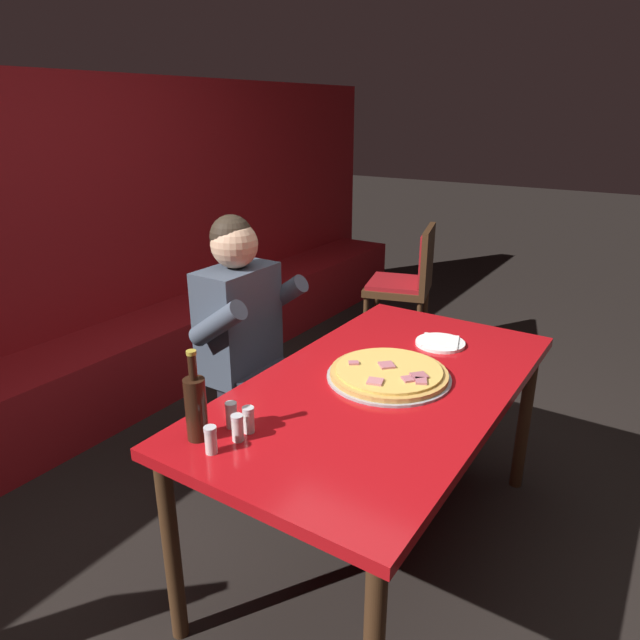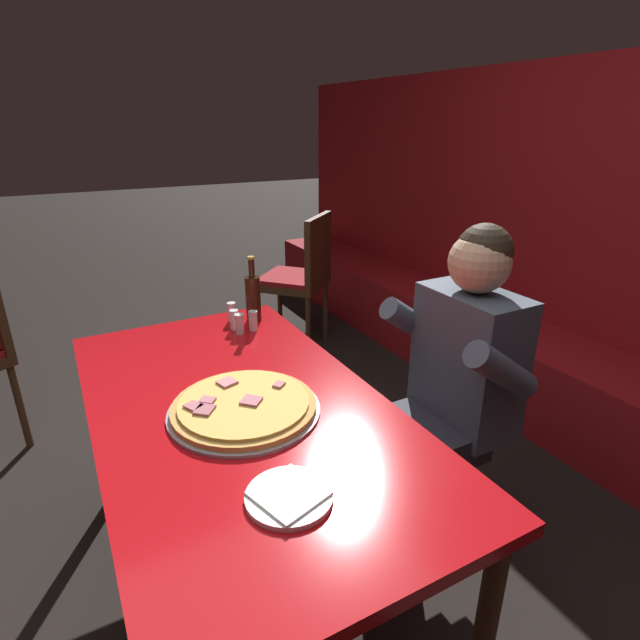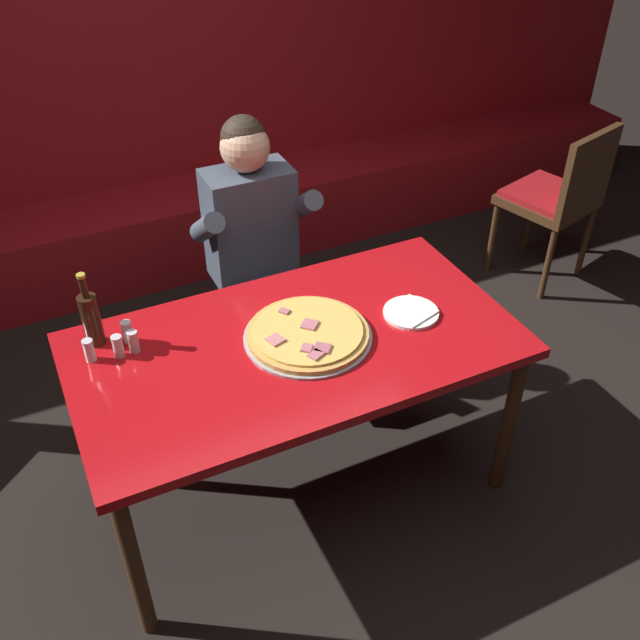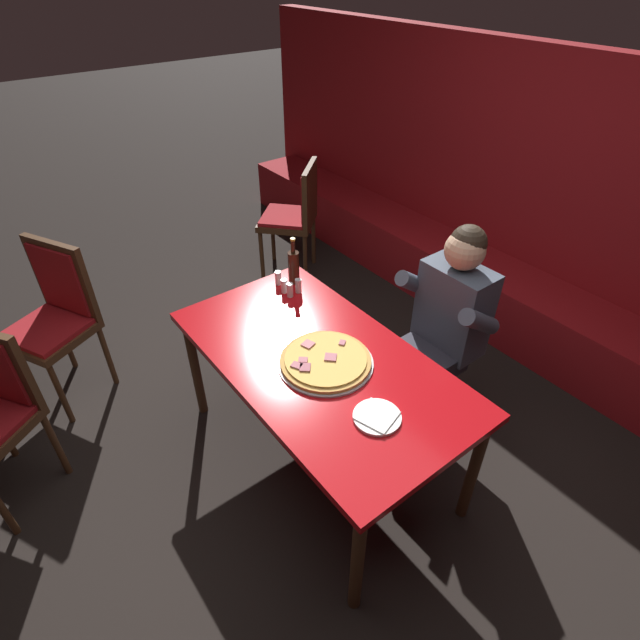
% 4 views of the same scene
% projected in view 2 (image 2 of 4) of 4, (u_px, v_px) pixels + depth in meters
% --- Properties ---
extents(ground_plane, '(24.00, 24.00, 0.00)m').
position_uv_depth(ground_plane, '(251.00, 580.00, 1.85)').
color(ground_plane, black).
extents(booth_bench, '(6.46, 0.48, 0.46)m').
position_uv_depth(booth_bench, '(587.00, 402.00, 2.58)').
color(booth_bench, maroon).
rests_on(booth_bench, ground_plane).
extents(main_dining_table, '(1.60, 0.86, 0.76)m').
position_uv_depth(main_dining_table, '(241.00, 424.00, 1.60)').
color(main_dining_table, '#422816').
rests_on(main_dining_table, ground_plane).
extents(pizza, '(0.47, 0.47, 0.05)m').
position_uv_depth(pizza, '(244.00, 406.00, 1.52)').
color(pizza, '#9E9EA3').
rests_on(pizza, main_dining_table).
extents(plate_white_paper, '(0.21, 0.21, 0.02)m').
position_uv_depth(plate_white_paper, '(289.00, 496.00, 1.17)').
color(plate_white_paper, white).
rests_on(plate_white_paper, main_dining_table).
extents(beer_bottle, '(0.07, 0.07, 0.29)m').
position_uv_depth(beer_bottle, '(253.00, 297.00, 2.19)').
color(beer_bottle, black).
rests_on(beer_bottle, main_dining_table).
extents(shaker_black_pepper, '(0.04, 0.04, 0.09)m').
position_uv_depth(shaker_black_pepper, '(232.00, 313.00, 2.20)').
color(shaker_black_pepper, silver).
rests_on(shaker_black_pepper, main_dining_table).
extents(shaker_red_pepper_flakes, '(0.04, 0.04, 0.09)m').
position_uv_depth(shaker_red_pepper_flakes, '(253.00, 322.00, 2.11)').
color(shaker_red_pepper_flakes, silver).
rests_on(shaker_red_pepper_flakes, main_dining_table).
extents(shaker_parmesan, '(0.04, 0.04, 0.09)m').
position_uv_depth(shaker_parmesan, '(234.00, 321.00, 2.12)').
color(shaker_parmesan, silver).
rests_on(shaker_parmesan, main_dining_table).
extents(shaker_oregano, '(0.04, 0.04, 0.09)m').
position_uv_depth(shaker_oregano, '(239.00, 325.00, 2.07)').
color(shaker_oregano, silver).
rests_on(shaker_oregano, main_dining_table).
extents(diner_seated_blue_shirt, '(0.53, 0.53, 1.27)m').
position_uv_depth(diner_seated_blue_shirt, '(448.00, 384.00, 1.79)').
color(diner_seated_blue_shirt, black).
rests_on(diner_seated_blue_shirt, ground_plane).
extents(dining_chair_far_right, '(0.62, 0.62, 0.99)m').
position_uv_depth(dining_chair_far_right, '(302.00, 272.00, 3.53)').
color(dining_chair_far_right, '#422816').
rests_on(dining_chair_far_right, ground_plane).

